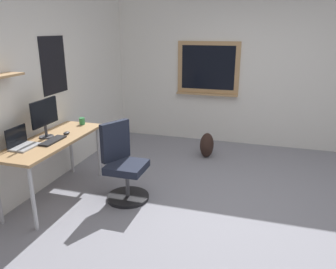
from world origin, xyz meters
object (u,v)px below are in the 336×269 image
at_px(monitor_primary, 45,116).
at_px(coffee_mug, 82,121).
at_px(laptop, 22,142).
at_px(keyboard, 53,141).
at_px(desk, 52,145).
at_px(computer_mouse, 67,133).
at_px(office_chair, 123,167).
at_px(backpack, 207,145).

height_order(monitor_primary, coffee_mug, monitor_primary).
distance_m(laptop, keyboard, 0.34).
bearing_deg(desk, computer_mouse, -19.03).
height_order(office_chair, coffee_mug, office_chair).
bearing_deg(coffee_mug, computer_mouse, -173.69).
xyz_separation_m(keyboard, computer_mouse, (0.28, 0.00, 0.01)).
xyz_separation_m(desk, office_chair, (0.22, -0.81, -0.27)).
distance_m(computer_mouse, backpack, 2.30).
relative_size(laptop, monitor_primary, 0.67).
distance_m(computer_mouse, coffee_mug, 0.46).
height_order(laptop, coffee_mug, laptop).
relative_size(monitor_primary, keyboard, 1.25).
distance_m(laptop, backpack, 2.85).
bearing_deg(coffee_mug, laptop, 170.95).
xyz_separation_m(desk, monitor_primary, (0.04, 0.09, 0.35)).
bearing_deg(laptop, computer_mouse, -20.97).
bearing_deg(desk, office_chair, -74.64).
bearing_deg(monitor_primary, desk, -112.79).
distance_m(monitor_primary, coffee_mug, 0.67).
height_order(desk, office_chair, office_chair).
relative_size(office_chair, computer_mouse, 9.13).
height_order(monitor_primary, keyboard, monitor_primary).
xyz_separation_m(desk, keyboard, (-0.08, -0.07, 0.09)).
xyz_separation_m(office_chair, monitor_primary, (-0.19, 0.90, 0.62)).
distance_m(desk, laptop, 0.39).
bearing_deg(backpack, coffee_mug, 128.66).
height_order(desk, computer_mouse, computer_mouse).
bearing_deg(office_chair, coffee_mug, 61.31).
distance_m(keyboard, computer_mouse, 0.28).
xyz_separation_m(monitor_primary, computer_mouse, (0.17, -0.16, -0.25)).
xyz_separation_m(monitor_primary, coffee_mug, (0.62, -0.11, -0.22)).
distance_m(office_chair, computer_mouse, 0.83).
relative_size(keyboard, coffee_mug, 4.02).
bearing_deg(laptop, keyboard, -38.25).
relative_size(office_chair, coffee_mug, 10.33).
xyz_separation_m(laptop, coffee_mug, (1.00, -0.16, -0.01)).
distance_m(laptop, computer_mouse, 0.58).
distance_m(office_chair, laptop, 1.18).
bearing_deg(computer_mouse, backpack, -41.38).
distance_m(desk, monitor_primary, 0.36).
height_order(monitor_primary, backpack, monitor_primary).
xyz_separation_m(office_chair, keyboard, (-0.30, 0.74, 0.36)).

